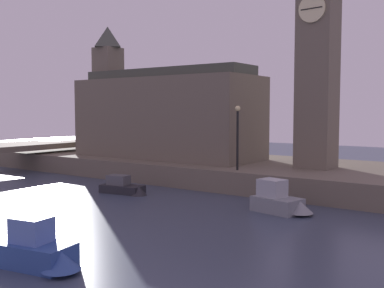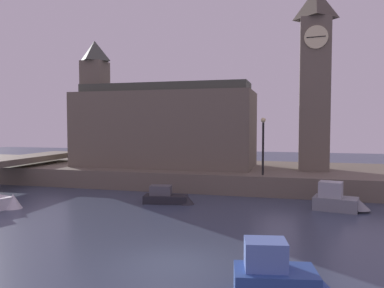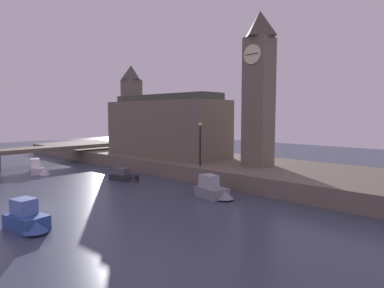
{
  "view_description": "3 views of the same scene",
  "coord_description": "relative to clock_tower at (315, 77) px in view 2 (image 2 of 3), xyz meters",
  "views": [
    {
      "loc": [
        17.53,
        -11.6,
        5.48
      ],
      "look_at": [
        -3.36,
        17.57,
        2.86
      ],
      "focal_mm": 43.47,
      "sensor_mm": 36.0,
      "label": 1
    },
    {
      "loc": [
        4.4,
        -13.57,
        5.32
      ],
      "look_at": [
        -3.18,
        14.44,
        3.78
      ],
      "focal_mm": 35.61,
      "sensor_mm": 36.0,
      "label": 2
    },
    {
      "loc": [
        23.63,
        -9.02,
        6.6
      ],
      "look_at": [
        -0.44,
        16.67,
        3.42
      ],
      "focal_mm": 31.47,
      "sensor_mm": 36.0,
      "label": 3
    }
  ],
  "objects": [
    {
      "name": "ground_plane",
      "position": [
        -5.91,
        -19.34,
        -9.13
      ],
      "size": [
        120.0,
        120.0,
        0.0
      ],
      "primitive_type": "plane",
      "color": "#384256"
    },
    {
      "name": "far_embankment",
      "position": [
        -5.91,
        0.66,
        -8.38
      ],
      "size": [
        70.0,
        12.0,
        1.5
      ],
      "primitive_type": "cube",
      "color": "#6B6051",
      "rests_on": "ground"
    },
    {
      "name": "clock_tower",
      "position": [
        0.0,
        0.0,
        0.0
      ],
      "size": [
        2.61,
        2.65,
        14.82
      ],
      "color": "#6B6051",
      "rests_on": "far_embankment"
    },
    {
      "name": "parliament_hall",
      "position": [
        -13.4,
        -0.31,
        -3.92
      ],
      "size": [
        16.08,
        6.22,
        11.63
      ],
      "color": "#6B6051",
      "rests_on": "far_embankment"
    },
    {
      "name": "streetlamp",
      "position": [
        -3.78,
        -4.26,
        -5.0
      ],
      "size": [
        0.36,
        0.36,
        4.27
      ],
      "color": "black",
      "rests_on": "far_embankment"
    },
    {
      "name": "boat_cruiser_grey",
      "position": [
        1.19,
        -8.21,
        -8.51
      ],
      "size": [
        3.54,
        2.08,
        1.75
      ],
      "color": "gray",
      "rests_on": "ground"
    },
    {
      "name": "boat_barge_dark",
      "position": [
        -9.53,
        -8.91,
        -8.74
      ],
      "size": [
        3.65,
        1.76,
        1.24
      ],
      "color": "#232328",
      "rests_on": "ground"
    },
    {
      "name": "boat_tour_blue",
      "position": [
        -1.84,
        -21.15,
        -8.52
      ],
      "size": [
        3.39,
        1.9,
        1.73
      ],
      "color": "#2D4C93",
      "rests_on": "ground"
    }
  ]
}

